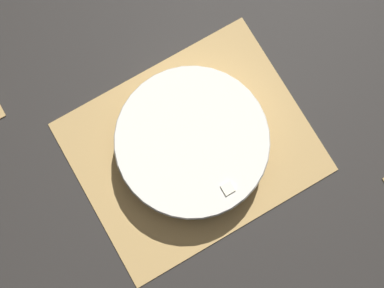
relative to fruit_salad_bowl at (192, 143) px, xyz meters
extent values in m
plane|color=black|center=(0.00, 0.00, -0.04)|extent=(6.00, 6.00, 0.00)
cube|color=#A8844C|center=(0.00, 0.00, -0.04)|extent=(0.45, 0.37, 0.01)
cube|color=#4C381E|center=(-0.15, 0.00, -0.04)|extent=(0.01, 0.36, 0.00)
cube|color=#4C381E|center=(-0.07, 0.00, -0.04)|extent=(0.01, 0.36, 0.00)
cube|color=#4C381E|center=(0.00, 0.00, -0.04)|extent=(0.01, 0.36, 0.00)
cube|color=#4C381E|center=(0.08, 0.00, -0.04)|extent=(0.01, 0.36, 0.00)
cube|color=#4C381E|center=(0.15, 0.00, -0.04)|extent=(0.01, 0.36, 0.00)
cylinder|color=silver|center=(0.00, 0.00, 0.00)|extent=(0.29, 0.29, 0.07)
torus|color=silver|center=(0.00, 0.00, 0.02)|extent=(0.29, 0.29, 0.01)
cylinder|color=beige|center=(-0.05, 0.07, -0.02)|extent=(0.03, 0.03, 0.01)
cylinder|color=beige|center=(0.02, 0.04, 0.01)|extent=(0.03, 0.03, 0.01)
cylinder|color=beige|center=(0.11, -0.02, -0.02)|extent=(0.03, 0.03, 0.01)
cylinder|color=beige|center=(-0.06, -0.01, 0.01)|extent=(0.03, 0.03, 0.01)
cylinder|color=beige|center=(-0.04, -0.06, 0.01)|extent=(0.03, 0.03, 0.01)
cylinder|color=beige|center=(0.02, 0.00, -0.02)|extent=(0.03, 0.03, 0.01)
cylinder|color=beige|center=(0.06, 0.01, 0.02)|extent=(0.03, 0.03, 0.01)
cylinder|color=beige|center=(0.06, -0.06, 0.00)|extent=(0.03, 0.03, 0.01)
cylinder|color=beige|center=(-0.08, 0.03, 0.00)|extent=(0.02, 0.02, 0.01)
cylinder|color=beige|center=(-0.07, 0.10, 0.02)|extent=(0.03, 0.03, 0.01)
cylinder|color=beige|center=(-0.02, -0.04, -0.01)|extent=(0.03, 0.03, 0.01)
cube|color=beige|center=(0.10, 0.03, 0.01)|extent=(0.03, 0.03, 0.03)
cube|color=beige|center=(-0.01, 0.10, -0.01)|extent=(0.03, 0.03, 0.03)
cube|color=beige|center=(-0.05, -0.06, -0.02)|extent=(0.03, 0.03, 0.03)
cube|color=beige|center=(-0.01, -0.02, 0.01)|extent=(0.02, 0.02, 0.02)
cube|color=beige|center=(0.03, -0.03, -0.01)|extent=(0.03, 0.03, 0.03)
cube|color=beige|center=(-0.02, -0.08, -0.02)|extent=(0.03, 0.03, 0.03)
cube|color=beige|center=(-0.06, -0.01, -0.02)|extent=(0.03, 0.03, 0.03)
cube|color=beige|center=(-0.01, 0.11, 0.02)|extent=(0.02, 0.02, 0.02)
ellipsoid|color=orange|center=(0.07, 0.09, 0.00)|extent=(0.03, 0.01, 0.01)
ellipsoid|color=orange|center=(-0.09, 0.02, -0.02)|extent=(0.03, 0.02, 0.01)
ellipsoid|color=orange|center=(0.00, 0.07, 0.02)|extent=(0.03, 0.01, 0.01)
ellipsoid|color=#B2231E|center=(0.05, 0.04, 0.00)|extent=(0.03, 0.02, 0.01)
camera|label=1|loc=(0.09, 0.16, 0.99)|focal=50.00mm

